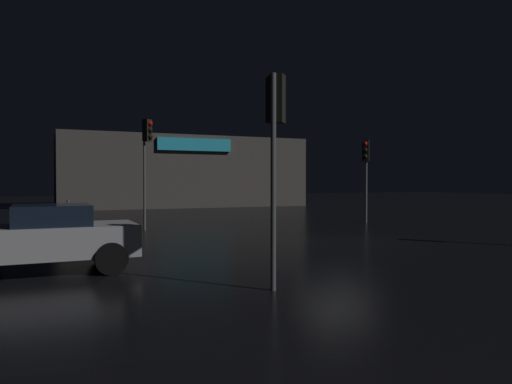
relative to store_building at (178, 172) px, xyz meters
name	(u,v)px	position (x,y,z in m)	size (l,w,h in m)	color
ground_plane	(337,242)	(-1.39, -26.70, -2.81)	(120.00, 120.00, 0.00)	black
store_building	(178,172)	(0.00, 0.00, 0.00)	(19.46, 9.95, 5.62)	#4C4742
traffic_signal_opposite	(275,124)	(-6.46, -32.36, 0.29)	(0.42, 0.43, 4.02)	#595B60
traffic_signal_cross_left	(147,145)	(-6.56, -20.41, 0.74)	(0.41, 0.43, 4.59)	#595B60
traffic_signal_cross_right	(366,162)	(3.87, -21.11, 0.16)	(0.42, 0.42, 4.06)	#595B60
car_near	(47,237)	(-10.38, -28.80, -2.03)	(3.89, 2.07, 1.51)	#B7B7BF
bollard_kerb_a	(68,216)	(-9.58, -19.60, -2.17)	(0.11, 0.11, 1.29)	#595B60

